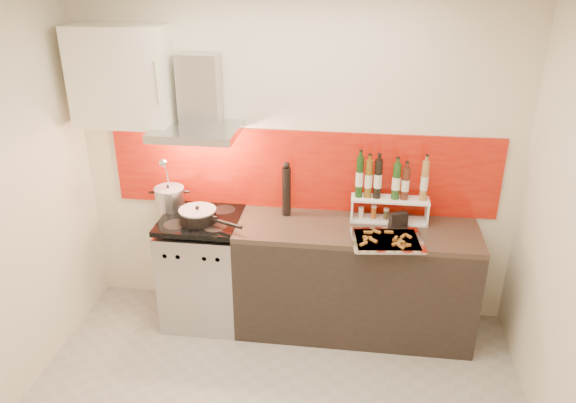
# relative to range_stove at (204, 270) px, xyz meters

# --- Properties ---
(back_wall) EXTENTS (3.40, 0.02, 2.60)m
(back_wall) POSITION_rel_range_stove_xyz_m (0.70, 0.30, 0.86)
(back_wall) COLOR silver
(back_wall) RESTS_ON ground
(backsplash) EXTENTS (3.00, 0.02, 0.64)m
(backsplash) POSITION_rel_range_stove_xyz_m (0.75, 0.29, 0.78)
(backsplash) COLOR #A00A08
(backsplash) RESTS_ON back_wall
(range_stove) EXTENTS (0.60, 0.60, 0.91)m
(range_stove) POSITION_rel_range_stove_xyz_m (0.00, 0.00, 0.00)
(range_stove) COLOR #B7B7BA
(range_stove) RESTS_ON ground
(counter) EXTENTS (1.80, 0.60, 0.90)m
(counter) POSITION_rel_range_stove_xyz_m (1.20, 0.00, 0.01)
(counter) COLOR black
(counter) RESTS_ON ground
(range_hood) EXTENTS (0.62, 0.50, 0.61)m
(range_hood) POSITION_rel_range_stove_xyz_m (0.00, 0.14, 1.30)
(range_hood) COLOR #B7B7BA
(range_hood) RESTS_ON back_wall
(upper_cabinet) EXTENTS (0.70, 0.35, 0.72)m
(upper_cabinet) POSITION_rel_range_stove_xyz_m (-0.55, 0.13, 1.51)
(upper_cabinet) COLOR white
(upper_cabinet) RESTS_ON back_wall
(stock_pot) EXTENTS (0.24, 0.24, 0.20)m
(stock_pot) POSITION_rel_range_stove_xyz_m (-0.28, 0.14, 0.56)
(stock_pot) COLOR #B7B7BA
(stock_pot) RESTS_ON range_stove
(saute_pan) EXTENTS (0.52, 0.32, 0.13)m
(saute_pan) POSITION_rel_range_stove_xyz_m (0.01, -0.07, 0.52)
(saute_pan) COLOR black
(saute_pan) RESTS_ON range_stove
(utensil_jar) EXTENTS (0.10, 0.14, 0.46)m
(utensil_jar) POSITION_rel_range_stove_xyz_m (-0.28, 0.10, 0.59)
(utensil_jar) COLOR silver
(utensil_jar) RESTS_ON range_stove
(pepper_mill) EXTENTS (0.07, 0.07, 0.43)m
(pepper_mill) POSITION_rel_range_stove_xyz_m (0.65, 0.16, 0.67)
(pepper_mill) COLOR black
(pepper_mill) RESTS_ON counter
(step_shelf) EXTENTS (0.58, 0.16, 0.51)m
(step_shelf) POSITION_rel_range_stove_xyz_m (1.41, 0.15, 0.69)
(step_shelf) COLOR white
(step_shelf) RESTS_ON counter
(caddy_box) EXTENTS (0.14, 0.10, 0.11)m
(caddy_box) POSITION_rel_range_stove_xyz_m (1.50, 0.05, 0.52)
(caddy_box) COLOR black
(caddy_box) RESTS_ON counter
(baking_tray) EXTENTS (0.54, 0.44, 0.03)m
(baking_tray) POSITION_rel_range_stove_xyz_m (1.41, -0.20, 0.47)
(baking_tray) COLOR silver
(baking_tray) RESTS_ON counter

